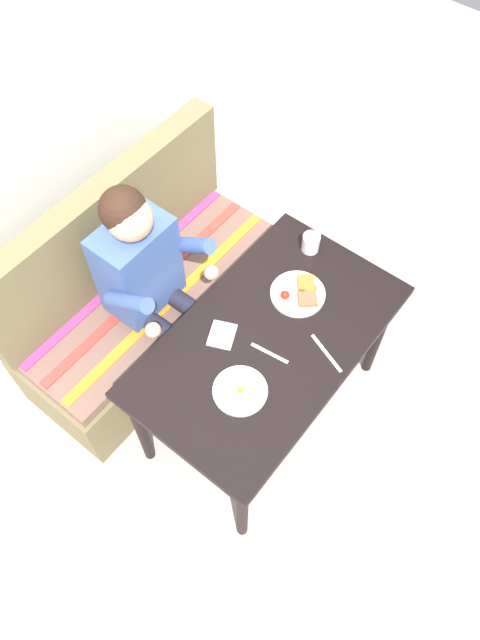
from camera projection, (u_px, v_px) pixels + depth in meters
ground_plane at (263, 409)px, 3.07m from camera, size 8.00×8.00×0.00m
back_wall at (22, 97)px, 2.38m from camera, size 4.40×0.10×2.60m
table at (268, 348)px, 2.52m from camera, size 1.20×0.70×0.73m
couch at (146, 297)px, 3.04m from camera, size 1.44×0.56×1.00m
person at (150, 277)px, 2.60m from camera, size 0.45×0.61×1.21m
plate_breakfast at (299, 293)px, 2.55m from camera, size 0.24×0.24×0.05m
plate_eggs at (240, 391)px, 2.31m from camera, size 0.22×0.22×0.04m
coffee_mug at (311, 242)px, 2.66m from camera, size 0.12×0.08×0.09m
napkin at (222, 335)px, 2.45m from camera, size 0.16×0.15×0.01m
fork at (270, 353)px, 2.41m from camera, size 0.04×0.17×0.00m
knife at (326, 353)px, 2.41m from camera, size 0.08×0.19×0.00m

